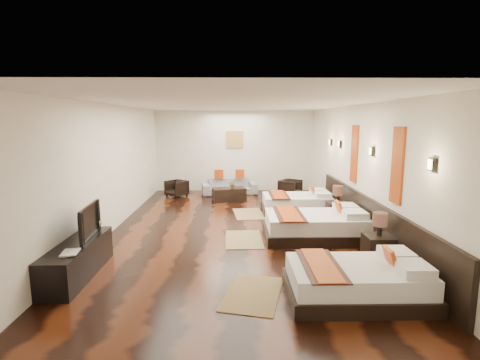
{
  "coord_description": "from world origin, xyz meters",
  "views": [
    {
      "loc": [
        -0.02,
        -7.88,
        2.44
      ],
      "look_at": [
        0.11,
        0.29,
        1.1
      ],
      "focal_mm": 27.02,
      "sensor_mm": 36.0,
      "label": 1
    }
  ],
  "objects_px": {
    "armchair_left": "(177,188)",
    "bed_near": "(358,281)",
    "figurine": "(92,222)",
    "nightstand_b": "(337,210)",
    "bed_far": "(297,203)",
    "bed_mid": "(316,226)",
    "table_plant": "(233,184)",
    "tv_console": "(78,259)",
    "armchair_right": "(290,188)",
    "sofa": "(229,186)",
    "coffee_table": "(229,194)",
    "book": "(62,253)",
    "nightstand_a": "(378,246)",
    "tv": "(84,222)"
  },
  "relations": [
    {
      "from": "armchair_left",
      "to": "bed_near",
      "type": "bearing_deg",
      "value": -23.26
    },
    {
      "from": "bed_near",
      "to": "figurine",
      "type": "relative_size",
      "value": 6.24
    },
    {
      "from": "bed_near",
      "to": "nightstand_b",
      "type": "xyz_separation_m",
      "value": [
        0.75,
        3.69,
        0.08
      ]
    },
    {
      "from": "bed_far",
      "to": "nightstand_b",
      "type": "distance_m",
      "value": 1.38
    },
    {
      "from": "bed_near",
      "to": "bed_far",
      "type": "bearing_deg",
      "value": 90.01
    },
    {
      "from": "bed_far",
      "to": "figurine",
      "type": "distance_m",
      "value": 5.4
    },
    {
      "from": "bed_mid",
      "to": "table_plant",
      "type": "xyz_separation_m",
      "value": [
        -1.76,
        3.57,
        0.26
      ]
    },
    {
      "from": "tv_console",
      "to": "armchair_right",
      "type": "relative_size",
      "value": 2.88
    },
    {
      "from": "bed_near",
      "to": "armchair_right",
      "type": "xyz_separation_m",
      "value": [
        0.11,
        6.79,
        0.04
      ]
    },
    {
      "from": "bed_near",
      "to": "bed_far",
      "type": "xyz_separation_m",
      "value": [
        -0.0,
        4.84,
        -0.01
      ]
    },
    {
      "from": "sofa",
      "to": "armchair_right",
      "type": "bearing_deg",
      "value": -22.76
    },
    {
      "from": "coffee_table",
      "to": "book",
      "type": "bearing_deg",
      "value": -111.32
    },
    {
      "from": "armchair_right",
      "to": "armchair_left",
      "type": "bearing_deg",
      "value": 123.63
    },
    {
      "from": "nightstand_b",
      "to": "armchair_left",
      "type": "distance_m",
      "value": 5.39
    },
    {
      "from": "bed_mid",
      "to": "bed_far",
      "type": "height_order",
      "value": "bed_mid"
    },
    {
      "from": "nightstand_a",
      "to": "tv",
      "type": "height_order",
      "value": "tv"
    },
    {
      "from": "bed_far",
      "to": "armchair_left",
      "type": "relative_size",
      "value": 3.13
    },
    {
      "from": "bed_mid",
      "to": "armchair_left",
      "type": "xyz_separation_m",
      "value": [
        -3.59,
        4.29,
        -0.0
      ]
    },
    {
      "from": "book",
      "to": "armchair_left",
      "type": "height_order",
      "value": "book"
    },
    {
      "from": "bed_near",
      "to": "nightstand_a",
      "type": "xyz_separation_m",
      "value": [
        0.75,
        1.19,
        0.07
      ]
    },
    {
      "from": "book",
      "to": "nightstand_a",
      "type": "bearing_deg",
      "value": 10.17
    },
    {
      "from": "nightstand_b",
      "to": "tv_console",
      "type": "relative_size",
      "value": 0.51
    },
    {
      "from": "book",
      "to": "bed_mid",
      "type": "bearing_deg",
      "value": 28.68
    },
    {
      "from": "armchair_left",
      "to": "bed_far",
      "type": "bearing_deg",
      "value": 9.52
    },
    {
      "from": "tv_console",
      "to": "nightstand_a",
      "type": "bearing_deg",
      "value": 4.55
    },
    {
      "from": "nightstand_b",
      "to": "tv_console",
      "type": "bearing_deg",
      "value": -149.65
    },
    {
      "from": "nightstand_a",
      "to": "tv",
      "type": "distance_m",
      "value": 4.93
    },
    {
      "from": "tv",
      "to": "coffee_table",
      "type": "relative_size",
      "value": 0.97
    },
    {
      "from": "bed_far",
      "to": "coffee_table",
      "type": "bearing_deg",
      "value": 143.25
    },
    {
      "from": "bed_far",
      "to": "tv",
      "type": "height_order",
      "value": "tv"
    },
    {
      "from": "book",
      "to": "coffee_table",
      "type": "relative_size",
      "value": 0.31
    },
    {
      "from": "bed_mid",
      "to": "nightstand_a",
      "type": "bearing_deg",
      "value": -62.01
    },
    {
      "from": "figurine",
      "to": "sofa",
      "type": "height_order",
      "value": "figurine"
    },
    {
      "from": "bed_mid",
      "to": "figurine",
      "type": "height_order",
      "value": "figurine"
    },
    {
      "from": "bed_near",
      "to": "bed_far",
      "type": "height_order",
      "value": "bed_near"
    },
    {
      "from": "tv_console",
      "to": "table_plant",
      "type": "height_order",
      "value": "table_plant"
    },
    {
      "from": "nightstand_b",
      "to": "book",
      "type": "distance_m",
      "value": 6.0
    },
    {
      "from": "armchair_right",
      "to": "sofa",
      "type": "bearing_deg",
      "value": 111.02
    },
    {
      "from": "nightstand_a",
      "to": "coffee_table",
      "type": "distance_m",
      "value": 5.7
    },
    {
      "from": "table_plant",
      "to": "bed_far",
      "type": "bearing_deg",
      "value": -37.15
    },
    {
      "from": "figurine",
      "to": "armchair_left",
      "type": "relative_size",
      "value": 0.51
    },
    {
      "from": "armchair_left",
      "to": "armchair_right",
      "type": "height_order",
      "value": "armchair_right"
    },
    {
      "from": "bed_near",
      "to": "armchair_left",
      "type": "height_order",
      "value": "bed_near"
    },
    {
      "from": "table_plant",
      "to": "armchair_left",
      "type": "bearing_deg",
      "value": 158.64
    },
    {
      "from": "sofa",
      "to": "coffee_table",
      "type": "distance_m",
      "value": 1.05
    },
    {
      "from": "sofa",
      "to": "table_plant",
      "type": "relative_size",
      "value": 6.91
    },
    {
      "from": "table_plant",
      "to": "nightstand_a",
      "type": "bearing_deg",
      "value": -63.3
    },
    {
      "from": "armchair_left",
      "to": "table_plant",
      "type": "xyz_separation_m",
      "value": [
        1.83,
        -0.72,
        0.26
      ]
    },
    {
      "from": "bed_far",
      "to": "table_plant",
      "type": "xyz_separation_m",
      "value": [
        -1.75,
        1.33,
        0.29
      ]
    },
    {
      "from": "sofa",
      "to": "table_plant",
      "type": "distance_m",
      "value": 1.16
    }
  ]
}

